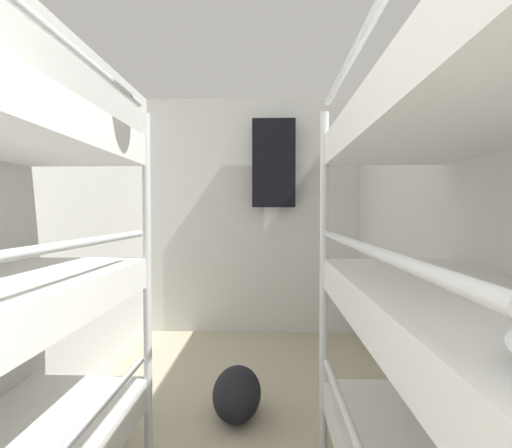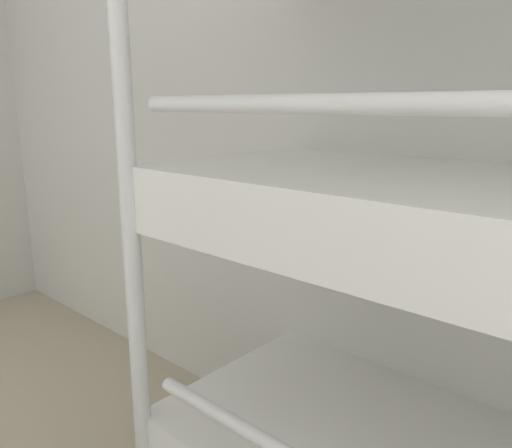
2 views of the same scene
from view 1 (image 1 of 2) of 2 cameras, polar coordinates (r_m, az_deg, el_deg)
name	(u,v)px [view 1 (image 1 of 2)]	position (r m, az deg, el deg)	size (l,w,h in m)	color
wall_left	(8,220)	(2.41, -31.86, 0.45)	(0.06, 4.58, 2.49)	silver
wall_right	(466,221)	(2.23, 27.82, 0.42)	(0.06, 4.58, 2.49)	silver
wall_back	(252,216)	(4.27, -0.53, 1.15)	(2.38, 0.06, 2.49)	silver
bunk_stack_right_near	(479,320)	(1.36, 29.20, -11.90)	(0.68, 1.82, 1.85)	silver
duffel_bag	(237,393)	(2.72, -2.74, -22.99)	(0.30, 0.50, 0.30)	black
hanging_coat	(274,163)	(4.14, 2.55, 8.65)	(0.44, 0.12, 0.90)	black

